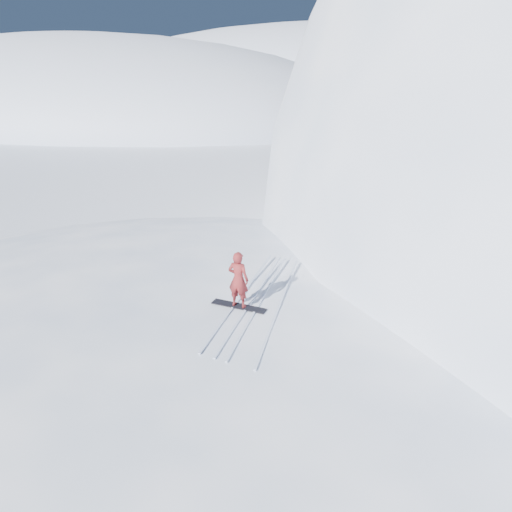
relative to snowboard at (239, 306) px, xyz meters
The scene contains 9 objects.
ground 4.51m from the snowboard, 84.73° to the right, with size 400.00×400.00×0.00m, color white.
near_ridge 2.88m from the snowboard, 30.59° to the right, with size 36.00×28.00×4.80m, color white.
far_ridge_a 89.53m from the snowboard, 141.10° to the left, with size 120.00×70.00×28.00m, color white.
far_ridge_c 113.39m from the snowboard, 110.47° to the left, with size 140.00×90.00×36.00m, color white.
wind_bumps 2.95m from the snowboard, 97.03° to the right, with size 16.00×14.40×1.00m.
snowboard is the anchor object (origin of this frame).
snowboarder 0.79m from the snowboard, behind, with size 0.57×0.37×1.56m, color maroon.
vapor_plume 64.89m from the snowboard, 145.90° to the left, with size 8.97×7.17×6.28m, color white.
board_tracks 0.70m from the snowboard, 65.93° to the left, with size 2.53×5.91×0.04m.
Camera 1 is at (5.03, -5.52, 8.37)m, focal length 32.00 mm.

